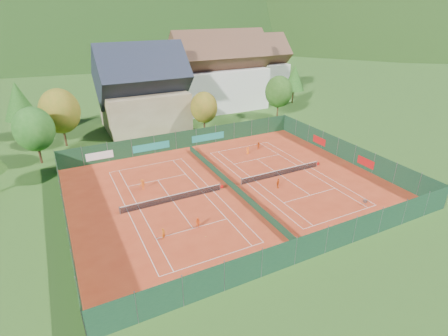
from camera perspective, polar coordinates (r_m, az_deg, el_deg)
ground at (r=46.10m, az=1.13°, el=-3.22°), size 600.00×600.00×0.00m
clay_pad at (r=46.09m, az=1.13°, el=-3.19°), size 40.00×32.00×0.01m
court_markings_left at (r=43.38m, az=-8.30°, el=-5.41°), size 11.03×23.83×0.00m
court_markings_right at (r=49.95m, az=9.27°, el=-1.18°), size 11.03×23.83×0.00m
tennis_net_left at (r=43.17m, az=-8.14°, el=-4.80°), size 13.30×0.10×1.02m
tennis_net_right at (r=49.82m, az=9.45°, el=-0.63°), size 13.30×0.10×1.02m
court_divider at (r=45.86m, az=1.13°, el=-2.64°), size 0.03×28.80×1.00m
fence_north at (r=58.71m, az=-6.61°, el=4.61°), size 40.00×0.10×3.00m
fence_south at (r=34.23m, az=14.07°, el=-12.24°), size 40.00×0.04×3.00m
fence_west at (r=41.18m, az=-24.48°, el=-7.03°), size 0.04×32.00×3.00m
fence_east at (r=56.85m, az=19.24°, el=2.65°), size 0.09×32.00×3.00m
chalet at (r=69.44m, az=-13.04°, el=11.80°), size 16.20×12.00×16.00m
hotel_block_a at (r=81.24m, az=-0.80°, el=14.83°), size 21.60×11.00×17.25m
hotel_block_b at (r=94.95m, az=4.88°, el=15.77°), size 17.28×10.00×15.50m
tree_west_front at (r=58.24m, az=-28.62°, el=5.58°), size 5.72×5.72×8.69m
tree_west_mid at (r=63.79m, az=-25.24°, el=8.39°), size 6.44×6.44×9.78m
tree_west_back at (r=71.57m, az=-30.54°, el=9.48°), size 5.60×5.60×10.00m
tree_center at (r=65.31m, az=-3.29°, el=9.85°), size 5.01×5.01×7.60m
tree_east_front at (r=75.55m, az=8.93°, el=12.22°), size 5.72×5.72×8.69m
tree_east_mid at (r=87.58m, az=11.39°, el=14.23°), size 5.04×5.04×9.00m
tree_east_back at (r=89.51m, az=4.00°, el=15.32°), size 7.15×7.15×10.86m
mountain_backdrop at (r=280.29m, az=-16.74°, el=11.37°), size 820.00×530.00×242.00m
ball_hopper at (r=45.18m, az=22.03°, el=-5.04°), size 0.34×0.34×0.80m
loose_ball_0 at (r=36.97m, az=-3.01°, el=-11.08°), size 0.07×0.07×0.07m
loose_ball_1 at (r=39.88m, az=12.63°, el=-8.75°), size 0.07×0.07×0.07m
loose_ball_2 at (r=51.87m, az=-0.80°, el=0.23°), size 0.07×0.07×0.07m
loose_ball_3 at (r=49.71m, az=-2.73°, el=-0.96°), size 0.07×0.07×0.07m
loose_ball_4 at (r=49.60m, az=9.00°, el=-1.33°), size 0.07×0.07×0.07m
player_left_near at (r=36.73m, az=-9.84°, el=-10.55°), size 0.57×0.53×1.31m
player_left_mid at (r=37.94m, az=-4.26°, el=-8.94°), size 0.76×0.69×1.29m
player_left_far at (r=46.48m, az=-13.14°, el=-2.63°), size 1.01×0.66×1.47m
player_right_near at (r=46.22m, az=8.81°, el=-2.44°), size 0.88×0.71×1.40m
player_right_far_a at (r=56.28m, az=3.91°, el=2.87°), size 0.64×0.45×1.23m
player_right_far_b at (r=58.35m, az=5.64°, el=3.66°), size 1.20×0.44×1.28m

